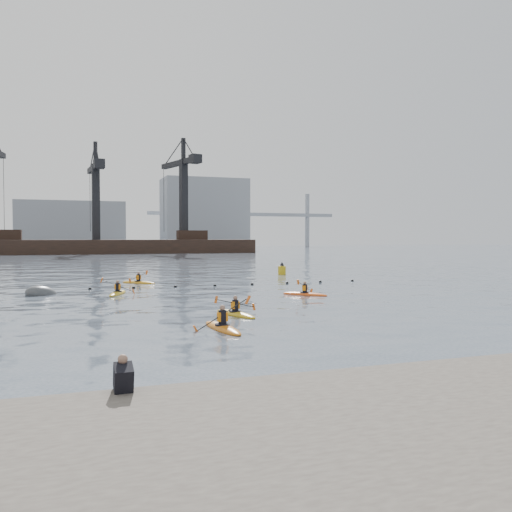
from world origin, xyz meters
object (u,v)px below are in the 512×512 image
at_px(kayaker_4, 305,294).
at_px(mooring_buoy, 42,295).
at_px(kayaker_1, 235,313).
at_px(kayaker_3, 118,293).
at_px(nav_buoy, 282,270).
at_px(kayaker_0, 222,327).
at_px(kayaker_5, 139,282).

xyz_separation_m(kayaker_4, mooring_buoy, (-15.83, 5.86, -0.10)).
relative_size(kayaker_1, kayaker_3, 1.03).
bearing_deg(nav_buoy, kayaker_3, -141.30).
xyz_separation_m(kayaker_0, kayaker_4, (8.46, 10.61, -0.01)).
bearing_deg(kayaker_3, mooring_buoy, -175.74).
xyz_separation_m(kayaker_0, mooring_buoy, (-7.37, 16.48, -0.11)).
bearing_deg(kayaker_1, kayaker_4, 31.16).
bearing_deg(nav_buoy, mooring_buoy, -150.38).
xyz_separation_m(kayaker_0, nav_buoy, (14.30, 28.79, 0.32)).
xyz_separation_m(kayaker_0, kayaker_1, (1.67, 3.63, -0.01)).
bearing_deg(mooring_buoy, kayaker_5, 43.45).
height_order(kayaker_1, kayaker_5, kayaker_5).
bearing_deg(kayaker_5, kayaker_0, -132.63).
height_order(kayaker_1, mooring_buoy, kayaker_1).
bearing_deg(nav_buoy, kayaker_1, -116.66).
xyz_separation_m(kayaker_0, kayaker_3, (-2.73, 15.15, -0.01)).
height_order(kayaker_3, mooring_buoy, kayaker_3).
relative_size(kayaker_3, nav_buoy, 2.30).
distance_m(kayaker_1, nav_buoy, 28.16).
xyz_separation_m(kayaker_1, kayaker_4, (6.80, 6.98, -0.00)).
distance_m(kayaker_1, kayaker_4, 9.74).
bearing_deg(mooring_buoy, kayaker_4, -20.33).
height_order(kayaker_3, kayaker_5, kayaker_3).
bearing_deg(kayaker_0, kayaker_4, 45.98).
bearing_deg(mooring_buoy, kayaker_1, -54.88).
height_order(kayaker_0, kayaker_4, kayaker_0).
xyz_separation_m(kayaker_3, mooring_buoy, (-4.64, 1.32, -0.10)).
bearing_deg(nav_buoy, kayaker_5, -158.74).
relative_size(kayaker_0, kayaker_3, 1.09).
distance_m(kayaker_5, mooring_buoy, 9.59).
distance_m(kayaker_0, mooring_buoy, 18.05).
distance_m(kayaker_0, nav_buoy, 32.15).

